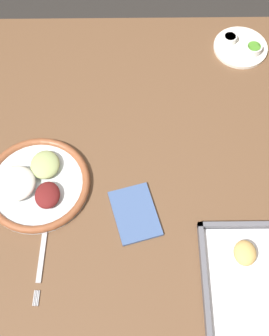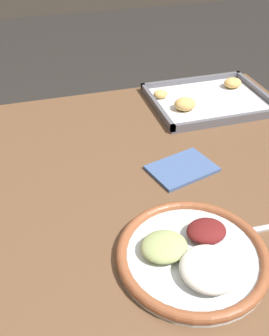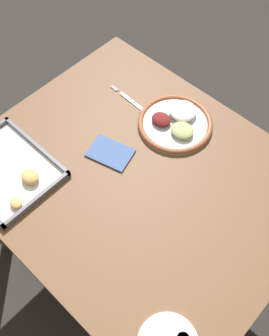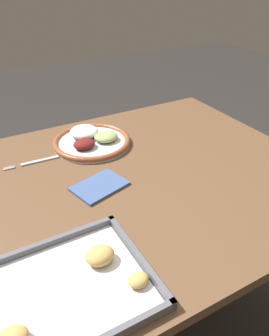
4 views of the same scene
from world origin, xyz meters
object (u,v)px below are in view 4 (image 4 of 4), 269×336
at_px(napkin, 100,187).
at_px(baking_tray, 67,289).
at_px(dinner_plate, 91,140).
at_px(fork, 43,160).

bearing_deg(napkin, baking_tray, 55.71).
xyz_separation_m(dinner_plate, fork, (0.18, 0.03, -0.01)).
relative_size(dinner_plate, napkin, 1.61).
bearing_deg(fork, baking_tray, 81.82).
bearing_deg(fork, dinner_plate, -168.21).
height_order(dinner_plate, napkin, dinner_plate).
distance_m(dinner_plate, baking_tray, 0.61).
bearing_deg(baking_tray, fork, -100.72).
height_order(dinner_plate, baking_tray, dinner_plate).
distance_m(dinner_plate, fork, 0.18).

